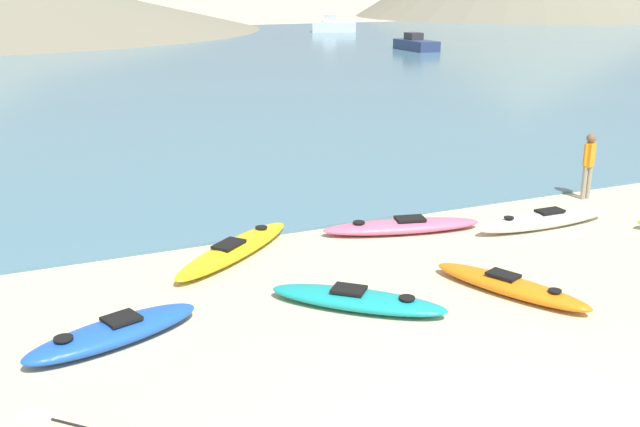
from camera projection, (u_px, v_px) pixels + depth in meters
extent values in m
cube|color=teal|center=(63.00, 65.00, 45.32)|extent=(160.00, 70.00, 0.06)
ellipsoid|color=blue|center=(114.00, 332.00, 10.54)|extent=(2.75, 1.55, 0.30)
cube|color=black|center=(121.00, 318.00, 10.58)|extent=(0.58, 0.54, 0.05)
cylinder|color=black|center=(63.00, 338.00, 10.02)|extent=(0.26, 0.26, 0.02)
ellipsoid|color=teal|center=(357.00, 300.00, 11.67)|extent=(2.56, 2.47, 0.27)
cube|color=black|center=(349.00, 289.00, 11.66)|extent=(0.64, 0.64, 0.05)
cylinder|color=black|center=(407.00, 298.00, 11.38)|extent=(0.25, 0.25, 0.02)
ellipsoid|color=white|center=(543.00, 220.00, 15.45)|extent=(3.19, 0.62, 0.32)
cube|color=black|center=(550.00, 211.00, 15.46)|extent=(0.58, 0.33, 0.05)
cylinder|color=black|center=(509.00, 218.00, 15.07)|extent=(0.20, 0.20, 0.02)
ellipsoid|color=yellow|center=(234.00, 249.00, 13.85)|extent=(3.15, 2.69, 0.27)
cube|color=black|center=(229.00, 244.00, 13.66)|extent=(0.72, 0.68, 0.05)
cylinder|color=black|center=(261.00, 227.00, 14.62)|extent=(0.24, 0.24, 0.02)
ellipsoid|color=orange|center=(510.00, 286.00, 12.19)|extent=(1.60, 2.82, 0.27)
cube|color=black|center=(503.00, 275.00, 12.24)|extent=(0.49, 0.59, 0.05)
cylinder|color=black|center=(555.00, 291.00, 11.64)|extent=(0.21, 0.21, 0.02)
ellipsoid|color=#E5668C|center=(402.00, 226.00, 15.18)|extent=(3.36, 1.45, 0.26)
cube|color=black|center=(410.00, 219.00, 15.16)|extent=(0.66, 0.51, 0.05)
cylinder|color=black|center=(359.00, 222.00, 14.98)|extent=(0.24, 0.24, 0.02)
cylinder|color=gray|center=(584.00, 183.00, 17.41)|extent=(0.11, 0.11, 0.78)
cylinder|color=gray|center=(589.00, 182.00, 17.46)|extent=(0.11, 0.11, 0.78)
cube|color=orange|center=(589.00, 155.00, 17.23)|extent=(0.26, 0.24, 0.55)
cylinder|color=orange|center=(586.00, 155.00, 17.18)|extent=(0.08, 0.08, 0.53)
cylinder|color=orange|center=(593.00, 154.00, 17.28)|extent=(0.08, 0.08, 0.53)
sphere|color=brown|center=(591.00, 138.00, 17.12)|extent=(0.21, 0.21, 0.21)
cube|color=navy|center=(416.00, 45.00, 54.19)|extent=(1.70, 4.04, 0.72)
cube|color=#333338|center=(414.00, 36.00, 54.36)|extent=(1.00, 1.22, 0.50)
cube|color=white|center=(334.00, 27.00, 73.27)|extent=(4.69, 3.63, 0.99)
cube|color=silver|center=(330.00, 18.00, 73.02)|extent=(1.66, 1.65, 0.69)
cube|color=white|center=(37.00, 415.00, 8.78)|extent=(0.44, 0.44, 0.03)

